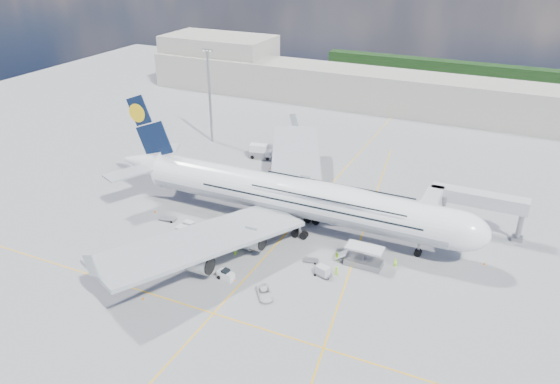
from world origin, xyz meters
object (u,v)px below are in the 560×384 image
at_px(jet_bridge, 459,202).
at_px(service_van, 264,293).
at_px(cone_nose, 484,263).
at_px(dolly_row_c, 246,244).
at_px(crew_van, 336,271).
at_px(cargo_loader, 363,259).
at_px(cone_wing_right_inner, 234,279).
at_px(dolly_nose_near, 311,260).
at_px(dolly_row_b, 183,231).
at_px(crew_tug, 235,250).
at_px(airliner, 294,196).
at_px(cone_wing_right_outer, 143,298).
at_px(dolly_back, 168,218).
at_px(cone_wing_left_outer, 270,168).
at_px(crew_nose, 395,264).
at_px(cone_wing_left_inner, 292,192).
at_px(crew_wing, 172,262).
at_px(dolly_nose_far, 323,271).
at_px(crew_loader, 337,257).
at_px(light_mast, 210,95).
at_px(baggage_tug, 226,275).
at_px(catering_truck_outer, 261,152).
at_px(catering_truck_inner, 306,169).

distance_m(jet_bridge, service_van, 42.14).
distance_m(service_van, cone_nose, 39.80).
distance_m(dolly_row_c, crew_van, 18.03).
xyz_separation_m(cargo_loader, cone_wing_right_inner, (-18.21, -13.92, -1.01)).
height_order(dolly_nose_near, cone_nose, cone_nose).
bearing_deg(jet_bridge, dolly_row_b, -153.73).
height_order(jet_bridge, crew_tug, jet_bridge).
bearing_deg(airliner, cone_wing_right_outer, -111.21).
xyz_separation_m(dolly_back, cone_wing_left_outer, (7.36, 32.59, -0.15)).
bearing_deg(crew_nose, cone_wing_left_inner, 139.56).
distance_m(airliner, cone_wing_left_inner, 16.75).
bearing_deg(cone_nose, cone_wing_right_inner, -148.59).
distance_m(jet_bridge, cone_wing_left_outer, 48.95).
bearing_deg(crew_wing, dolly_nose_far, -37.38).
bearing_deg(crew_van, cone_wing_right_inner, 90.59).
distance_m(cargo_loader, dolly_nose_near, 9.26).
bearing_deg(crew_van, jet_bridge, -65.47).
height_order(service_van, crew_wing, crew_wing).
distance_m(crew_loader, cone_wing_right_outer, 33.97).
relative_size(light_mast, crew_van, 15.59).
relative_size(jet_bridge, cone_wing_left_outer, 38.25).
relative_size(dolly_nose_near, baggage_tug, 0.93).
height_order(dolly_row_c, crew_wing, dolly_row_c).
distance_m(crew_nose, crew_wing, 39.14).
bearing_deg(dolly_row_b, baggage_tug, -31.82).
distance_m(dolly_row_b, dolly_back, 7.94).
bearing_deg(cone_wing_right_inner, light_mast, 124.57).
bearing_deg(dolly_row_c, dolly_back, -179.23).
relative_size(dolly_nose_near, crew_tug, 1.51).
bearing_deg(cone_wing_right_outer, catering_truck_outer, 99.20).
relative_size(catering_truck_inner, cone_wing_right_outer, 13.09).
height_order(dolly_nose_far, crew_tug, crew_tug).
xyz_separation_m(airliner, dolly_row_c, (-4.64, -11.17, -5.75)).
distance_m(jet_bridge, cone_wing_right_outer, 60.15).
xyz_separation_m(crew_van, crew_tug, (-18.86, -1.85, 0.16)).
relative_size(light_mast, cone_wing_right_inner, 51.20).
distance_m(cone_nose, cone_wing_left_outer, 57.66).
distance_m(airliner, dolly_back, 26.56).
xyz_separation_m(dolly_row_b, cone_nose, (53.79, 14.41, -0.90)).
bearing_deg(cargo_loader, cone_nose, 25.06).
distance_m(dolly_row_b, crew_nose, 40.29).
bearing_deg(cone_wing_right_inner, airliner, 85.50).
xyz_separation_m(jet_bridge, cone_nose, (6.55, -8.91, -6.59)).
height_order(light_mast, cone_wing_right_outer, light_mast).
relative_size(dolly_nose_near, crew_nose, 1.59).
height_order(service_van, cone_wing_left_inner, service_van).
bearing_deg(dolly_nose_far, dolly_row_c, -170.37).
relative_size(crew_nose, crew_loader, 0.99).
relative_size(dolly_nose_far, cone_wing_right_inner, 6.68).
bearing_deg(crew_van, crew_nose, -84.21).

